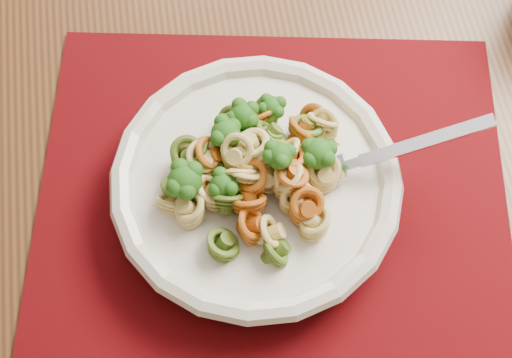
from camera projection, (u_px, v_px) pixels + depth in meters
dining_table at (184, 101)px, 0.77m from camera, size 1.78×1.50×0.74m
placemat at (273, 186)px, 0.63m from camera, size 0.52×0.49×0.00m
pasta_bowl at (256, 185)px, 0.60m from camera, size 0.25×0.25×0.05m
pasta_broccoli_heap at (256, 176)px, 0.58m from camera, size 0.21×0.21×0.06m
fork at (331, 171)px, 0.59m from camera, size 0.18×0.09×0.08m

